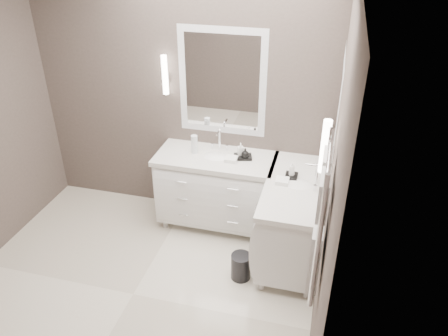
% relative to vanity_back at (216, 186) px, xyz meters
% --- Properties ---
extents(floor, '(3.20, 3.00, 0.01)m').
position_rel_vanity_back_xyz_m(floor, '(-0.45, -1.23, -0.49)').
color(floor, silver).
rests_on(floor, ground).
extents(wall_back, '(3.20, 0.01, 2.70)m').
position_rel_vanity_back_xyz_m(wall_back, '(-0.45, 0.28, 0.86)').
color(wall_back, '#4E433E').
rests_on(wall_back, floor).
extents(wall_right, '(0.01, 3.00, 2.70)m').
position_rel_vanity_back_xyz_m(wall_right, '(1.15, -1.23, 0.86)').
color(wall_right, '#4E433E').
rests_on(wall_right, floor).
extents(vanity_back, '(1.24, 0.59, 0.97)m').
position_rel_vanity_back_xyz_m(vanity_back, '(0.00, 0.00, 0.00)').
color(vanity_back, white).
rests_on(vanity_back, floor).
extents(vanity_right, '(0.59, 1.24, 0.97)m').
position_rel_vanity_back_xyz_m(vanity_right, '(0.88, -0.33, 0.00)').
color(vanity_right, white).
rests_on(vanity_right, floor).
extents(mirror_back, '(0.90, 0.02, 1.10)m').
position_rel_vanity_back_xyz_m(mirror_back, '(-0.00, 0.26, 1.06)').
color(mirror_back, white).
rests_on(mirror_back, wall_back).
extents(mirror_right, '(0.02, 0.90, 1.10)m').
position_rel_vanity_back_xyz_m(mirror_right, '(1.14, -0.43, 1.06)').
color(mirror_right, white).
rests_on(mirror_right, wall_right).
extents(sconce_back, '(0.06, 0.06, 0.40)m').
position_rel_vanity_back_xyz_m(sconce_back, '(-0.58, 0.20, 1.11)').
color(sconce_back, white).
rests_on(sconce_back, wall_back).
extents(sconce_right, '(0.06, 0.06, 0.40)m').
position_rel_vanity_back_xyz_m(sconce_right, '(1.08, -1.01, 1.11)').
color(sconce_right, white).
rests_on(sconce_right, wall_right).
extents(towel_bar_corner, '(0.03, 0.22, 0.30)m').
position_rel_vanity_back_xyz_m(towel_bar_corner, '(1.09, 0.13, 0.63)').
color(towel_bar_corner, white).
rests_on(towel_bar_corner, wall_right).
extents(towel_ladder, '(0.06, 0.58, 0.90)m').
position_rel_vanity_back_xyz_m(towel_ladder, '(1.10, -1.63, 0.91)').
color(towel_ladder, white).
rests_on(towel_ladder, wall_right).
extents(waste_bin, '(0.24, 0.24, 0.26)m').
position_rel_vanity_back_xyz_m(waste_bin, '(0.45, -0.76, -0.35)').
color(waste_bin, black).
rests_on(waste_bin, floor).
extents(amenity_tray_back, '(0.21, 0.18, 0.03)m').
position_rel_vanity_back_xyz_m(amenity_tray_back, '(0.28, 0.03, 0.38)').
color(amenity_tray_back, black).
rests_on(amenity_tray_back, vanity_back).
extents(amenity_tray_right, '(0.12, 0.15, 0.02)m').
position_rel_vanity_back_xyz_m(amenity_tray_right, '(0.80, -0.22, 0.38)').
color(amenity_tray_right, black).
rests_on(amenity_tray_right, vanity_right).
extents(water_bottle, '(0.07, 0.07, 0.19)m').
position_rel_vanity_back_xyz_m(water_bottle, '(-0.23, 0.02, 0.46)').
color(water_bottle, silver).
rests_on(water_bottle, vanity_back).
extents(soap_bottle_a, '(0.08, 0.08, 0.13)m').
position_rel_vanity_back_xyz_m(soap_bottle_a, '(0.25, 0.05, 0.46)').
color(soap_bottle_a, white).
rests_on(soap_bottle_a, amenity_tray_back).
extents(soap_bottle_b, '(0.08, 0.08, 0.10)m').
position_rel_vanity_back_xyz_m(soap_bottle_b, '(0.31, 0.00, 0.44)').
color(soap_bottle_b, black).
rests_on(soap_bottle_b, amenity_tray_back).
extents(soap_bottle_c, '(0.06, 0.07, 0.14)m').
position_rel_vanity_back_xyz_m(soap_bottle_c, '(0.80, -0.22, 0.46)').
color(soap_bottle_c, white).
rests_on(soap_bottle_c, amenity_tray_right).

